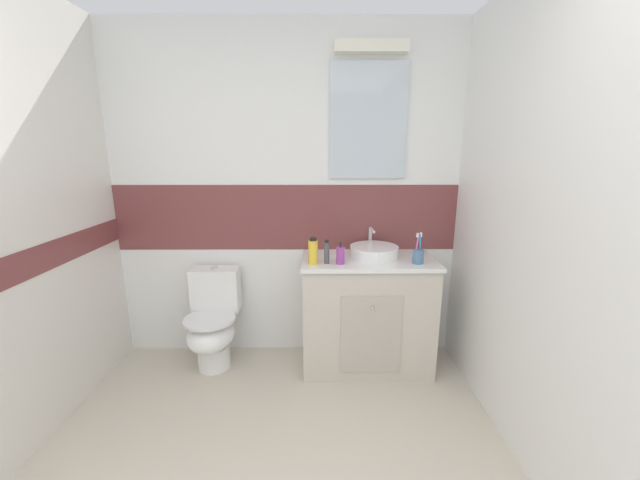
{
  "coord_description": "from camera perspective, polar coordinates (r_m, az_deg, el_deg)",
  "views": [
    {
      "loc": [
        0.24,
        -0.4,
        1.61
      ],
      "look_at": [
        0.25,
        1.79,
        1.07
      ],
      "focal_mm": 20.84,
      "sensor_mm": 36.0,
      "label": 1
    }
  ],
  "objects": [
    {
      "name": "sink_basin",
      "position": [
        2.71,
        8.28,
        -1.65
      ],
      "size": [
        0.35,
        0.39,
        0.19
      ],
      "color": "white",
      "rests_on": "vanity_cabinet"
    },
    {
      "name": "vanity_cabinet",
      "position": [
        2.84,
        7.19,
        -10.98
      ],
      "size": [
        0.95,
        0.51,
        0.85
      ],
      "color": "beige",
      "rests_on": "ground_plane"
    },
    {
      "name": "toothpaste_tube_upright",
      "position": [
        2.52,
        1.03,
        -1.91
      ],
      "size": [
        0.04,
        0.04,
        0.17
      ],
      "color": "#4C4C51",
      "rests_on": "vanity_cabinet"
    },
    {
      "name": "mouthwash_bottle",
      "position": [
        2.51,
        -1.07,
        -1.79
      ],
      "size": [
        0.07,
        0.07,
        0.18
      ],
      "color": "yellow",
      "rests_on": "vanity_cabinet"
    },
    {
      "name": "toilet",
      "position": [
        2.95,
        -16.13,
        -12.11
      ],
      "size": [
        0.37,
        0.5,
        0.74
      ],
      "color": "white",
      "rests_on": "ground_plane"
    },
    {
      "name": "toothbrush_cup",
      "position": [
        2.62,
        14.84,
        -2.33
      ],
      "size": [
        0.08,
        0.08,
        0.21
      ],
      "color": "#4C7299",
      "rests_on": "vanity_cabinet"
    },
    {
      "name": "wall_right_plain",
      "position": [
        1.98,
        33.73,
        0.98
      ],
      "size": [
        0.1,
        3.48,
        2.5
      ],
      "primitive_type": "cube",
      "color": "white",
      "rests_on": "ground_plane"
    },
    {
      "name": "soap_dispenser",
      "position": [
        2.52,
        3.16,
        -2.36
      ],
      "size": [
        0.06,
        0.06,
        0.16
      ],
      "color": "#993F99",
      "rests_on": "vanity_cabinet"
    },
    {
      "name": "ground_plane",
      "position": [
        2.29,
        -7.37,
        -31.59
      ],
      "size": [
        3.2,
        3.48,
        0.04
      ],
      "primitive_type": "cube",
      "color": "beige"
    },
    {
      "name": "wall_back_tiled",
      "position": [
        2.88,
        -4.98,
        6.78
      ],
      "size": [
        3.2,
        0.2,
        2.5
      ],
      "color": "white",
      "rests_on": "ground_plane"
    }
  ]
}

